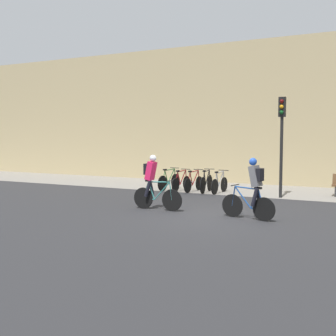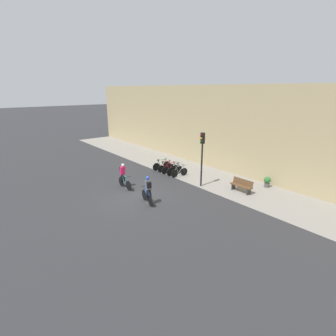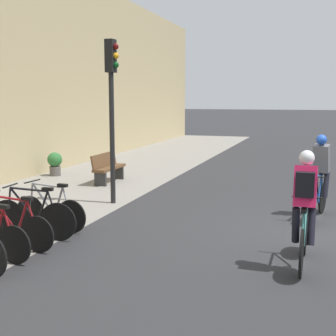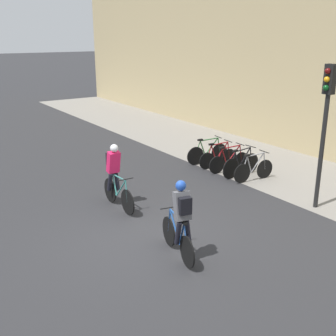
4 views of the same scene
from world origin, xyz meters
name	(u,v)px [view 1 (image 1 of 4)]	position (x,y,z in m)	size (l,w,h in m)	color
ground	(212,217)	(0.00, 0.00, 0.00)	(200.00, 200.00, 0.00)	#2B2B2D
kerb_strip	(265,190)	(0.00, 6.75, 0.00)	(44.00, 4.50, 0.01)	gray
building_facade	(279,112)	(0.00, 9.30, 3.57)	(44.00, 0.60, 7.13)	tan
cyclist_pink	(153,181)	(-2.15, 0.29, 0.95)	(1.77, 0.46, 1.79)	black
cyclist_grey	(253,187)	(1.23, 0.08, 0.95)	(1.67, 0.56, 1.78)	black
parked_bike_0	(169,181)	(-3.87, 5.00, 0.41)	(0.46, 1.72, 0.98)	black
parked_bike_1	(181,182)	(-3.28, 5.00, 0.38)	(0.46, 1.60, 0.94)	black
parked_bike_2	(194,183)	(-2.69, 5.00, 0.39)	(0.46, 1.68, 0.95)	black
parked_bike_3	(206,183)	(-2.10, 5.00, 0.41)	(0.46, 1.71, 0.98)	black
parked_bike_4	(219,184)	(-1.51, 5.00, 0.39)	(0.46, 1.59, 0.96)	black
traffic_light_pole	(282,129)	(1.05, 4.85, 2.69)	(0.26, 0.30, 3.90)	black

